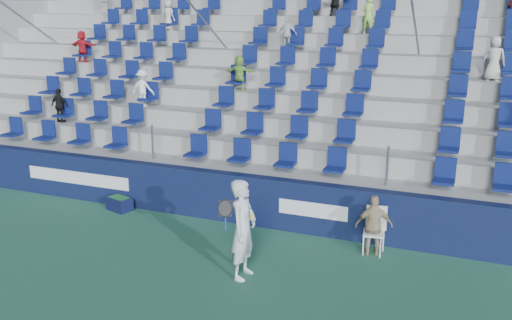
# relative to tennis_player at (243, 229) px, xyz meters

# --- Properties ---
(ground) EXTENTS (70.00, 70.00, 0.00)m
(ground) POSITION_rel_tennis_player_xyz_m (-0.84, -0.56, -0.98)
(ground) COLOR #2A6349
(ground) RESTS_ON ground
(sponsor_wall) EXTENTS (24.00, 0.32, 1.20)m
(sponsor_wall) POSITION_rel_tennis_player_xyz_m (-0.83, 2.59, -0.38)
(sponsor_wall) COLOR #11193E
(sponsor_wall) RESTS_ON ground
(grandstand) EXTENTS (24.00, 8.17, 6.63)m
(grandstand) POSITION_rel_tennis_player_xyz_m (-0.84, 7.68, 1.16)
(grandstand) COLOR #9C9B97
(grandstand) RESTS_ON ground
(tennis_player) EXTENTS (0.69, 0.72, 1.96)m
(tennis_player) POSITION_rel_tennis_player_xyz_m (0.00, 0.00, 0.00)
(tennis_player) COLOR silver
(tennis_player) RESTS_ON ground
(line_judge_chair) EXTENTS (0.50, 0.51, 1.00)m
(line_judge_chair) POSITION_rel_tennis_player_xyz_m (2.13, 2.09, -0.41)
(line_judge_chair) COLOR white
(line_judge_chair) RESTS_ON ground
(line_judge) EXTENTS (0.83, 0.54, 1.31)m
(line_judge) POSITION_rel_tennis_player_xyz_m (2.13, 1.94, -0.33)
(line_judge) COLOR tan
(line_judge) RESTS_ON ground
(ball_bin) EXTENTS (0.71, 0.57, 0.35)m
(ball_bin) POSITION_rel_tennis_player_xyz_m (-4.37, 2.19, -0.79)
(ball_bin) COLOR #0E1436
(ball_bin) RESTS_ON ground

